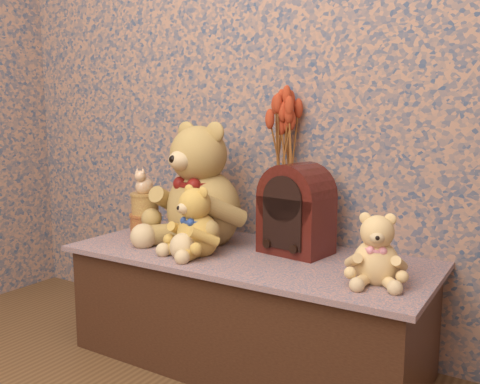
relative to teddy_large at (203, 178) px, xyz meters
The scene contains 10 objects.
display_shelf 0.54m from the teddy_large, 13.23° to the right, with size 1.37×0.59×0.43m, color #395274.
teddy_large is the anchor object (origin of this frame).
teddy_medium 0.23m from the teddy_large, 60.50° to the right, with size 0.22×0.26×0.28m, color #C68B37, non-canonical shape.
teddy_small 0.78m from the teddy_large, 10.28° to the right, with size 0.19×0.22×0.24m, color #E3B16C, non-canonical shape.
cathedral_radio 0.41m from the teddy_large, ahead, with size 0.25×0.18×0.34m, color #3E120B, non-canonical shape.
ceramic_vase 0.36m from the teddy_large, 26.80° to the left, with size 0.13×0.13×0.22m, color tan.
dried_stalks 0.36m from the teddy_large, 26.80° to the left, with size 0.21×0.21×0.40m, color #B1381C, non-canonical shape.
biscuit_tin_lower 0.35m from the teddy_large, behind, with size 0.13×0.13×0.09m, color #B18534.
biscuit_tin_upper 0.31m from the teddy_large, behind, with size 0.12×0.12×0.09m, color #DBC860.
cat_figurine 0.28m from the teddy_large, behind, with size 0.08×0.09×0.11m, color silver, non-canonical shape.
Camera 1 is at (0.96, -0.38, 0.94)m, focal length 38.12 mm.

